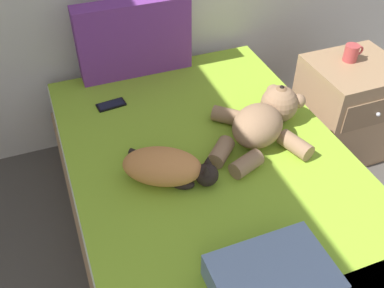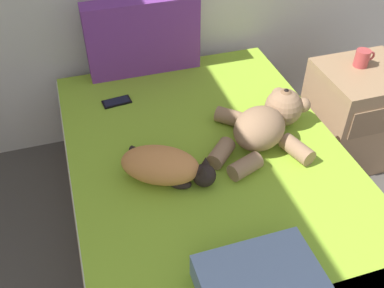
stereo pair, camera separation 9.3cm
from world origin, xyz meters
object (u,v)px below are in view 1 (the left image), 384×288
bed (214,206)px  cat (167,167)px  throw_pillow (272,279)px  mug (352,53)px  teddy_bear (264,120)px  nightstand (346,109)px  cell_phone (111,105)px  patterned_cushion (134,38)px

bed → cat: size_ratio=4.77×
throw_pillow → mug: mug is taller
bed → teddy_bear: (0.30, 0.13, 0.35)m
nightstand → mug: (-0.01, 0.06, 0.35)m
throw_pillow → nightstand: (1.09, 1.01, -0.28)m
teddy_bear → cell_phone: 0.80m
patterned_cushion → mug: bearing=-21.4°
patterned_cushion → throw_pillow: bearing=-88.0°
patterned_cushion → nightstand: patterned_cushion is taller
cat → teddy_bear: teddy_bear is taller
cat → nightstand: cat is taller
cell_phone → nightstand: (1.36, -0.23, -0.23)m
nightstand → mug: mug is taller
bed → cell_phone: (-0.33, 0.62, 0.27)m
teddy_bear → patterned_cushion: bearing=118.2°
patterned_cushion → cell_phone: bearing=-128.1°
cat → cell_phone: 0.63m
bed → mug: bearing=23.9°
cell_phone → mug: 1.37m
bed → nightstand: 1.10m
patterned_cushion → cell_phone: size_ratio=4.08×
teddy_bear → mug: bearing=24.3°
teddy_bear → nightstand: 0.84m
patterned_cushion → nightstand: bearing=-23.9°
bed → nightstand: bearing=20.6°
cell_phone → teddy_bear: bearing=-38.0°
mug → throw_pillow: bearing=-135.3°
teddy_bear → throw_pillow: bearing=-115.8°
cat → cell_phone: bearing=99.7°
patterned_cushion → teddy_bear: 0.88m
cell_phone → patterned_cushion: bearing=51.9°
teddy_bear → bed: bearing=-157.0°
patterned_cushion → teddy_bear: bearing=-61.8°
cat → teddy_bear: bearing=13.5°
bed → teddy_bear: 0.48m
bed → cell_phone: size_ratio=12.67×
cat → nightstand: 1.35m
nightstand → throw_pillow: bearing=-137.4°
patterned_cushion → cell_phone: (-0.22, -0.28, -0.21)m
bed → patterned_cushion: 1.02m
teddy_bear → nightstand: (0.73, 0.26, -0.31)m
teddy_bear → cell_phone: bearing=142.0°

